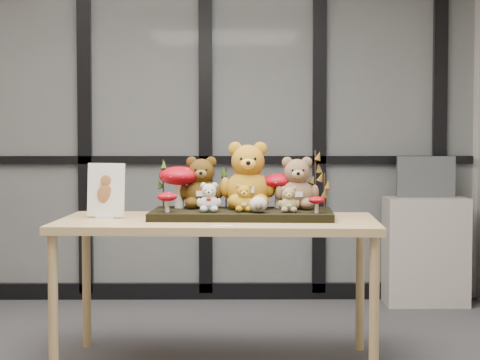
{
  "coord_description": "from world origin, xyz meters",
  "views": [
    {
      "loc": [
        0.66,
        -4.02,
        1.27
      ],
      "look_at": [
        0.69,
        0.57,
        1.01
      ],
      "focal_mm": 65.0,
      "sensor_mm": 36.0,
      "label": 1
    }
  ],
  "objects_px": {
    "monitor": "(426,177)",
    "mushroom_front_right": "(317,204)",
    "sign_holder": "(106,193)",
    "bear_white_bow": "(209,196)",
    "mushroom_back_left": "(179,185)",
    "diorama_tray": "(242,214)",
    "bear_pooh_yellow": "(248,172)",
    "bear_beige_small": "(289,198)",
    "mushroom_front_left": "(167,201)",
    "mushroom_back_right": "(279,189)",
    "cabinet": "(425,251)",
    "display_table": "(218,231)",
    "bear_tan_back": "(297,180)",
    "bear_small_yellow": "(244,196)",
    "bear_brown_medium": "(201,180)",
    "plush_cream_hedgehog": "(258,204)"
  },
  "relations": [
    {
      "from": "monitor",
      "to": "mushroom_front_right",
      "type": "bearing_deg",
      "value": -118.7
    },
    {
      "from": "mushroom_front_right",
      "to": "sign_holder",
      "type": "xyz_separation_m",
      "value": [
        -1.13,
        0.15,
        0.05
      ]
    },
    {
      "from": "bear_white_bow",
      "to": "mushroom_back_left",
      "type": "distance_m",
      "value": 0.29
    },
    {
      "from": "diorama_tray",
      "to": "bear_pooh_yellow",
      "type": "xyz_separation_m",
      "value": [
        0.03,
        0.12,
        0.22
      ]
    },
    {
      "from": "bear_beige_small",
      "to": "mushroom_front_left",
      "type": "height_order",
      "value": "bear_beige_small"
    },
    {
      "from": "bear_pooh_yellow",
      "to": "mushroom_back_left",
      "type": "height_order",
      "value": "bear_pooh_yellow"
    },
    {
      "from": "bear_beige_small",
      "to": "mushroom_back_right",
      "type": "bearing_deg",
      "value": 102.69
    },
    {
      "from": "mushroom_back_left",
      "to": "bear_pooh_yellow",
      "type": "bearing_deg",
      "value": -2.58
    },
    {
      "from": "mushroom_front_right",
      "to": "cabinet",
      "type": "xyz_separation_m",
      "value": [
        0.96,
        1.74,
        -0.49
      ]
    },
    {
      "from": "display_table",
      "to": "mushroom_back_right",
      "type": "relative_size",
      "value": 8.17
    },
    {
      "from": "display_table",
      "to": "cabinet",
      "type": "distance_m",
      "value": 2.24
    },
    {
      "from": "diorama_tray",
      "to": "mushroom_front_right",
      "type": "bearing_deg",
      "value": -18.35
    },
    {
      "from": "bear_white_bow",
      "to": "monitor",
      "type": "xyz_separation_m",
      "value": [
        1.53,
        1.7,
        0.01
      ]
    },
    {
      "from": "bear_tan_back",
      "to": "mushroom_back_left",
      "type": "height_order",
      "value": "bear_tan_back"
    },
    {
      "from": "bear_small_yellow",
      "to": "bear_white_bow",
      "type": "bearing_deg",
      "value": -175.41
    },
    {
      "from": "bear_white_bow",
      "to": "sign_holder",
      "type": "xyz_separation_m",
      "value": [
        -0.56,
        0.09,
        0.01
      ]
    },
    {
      "from": "diorama_tray",
      "to": "mushroom_front_right",
      "type": "distance_m",
      "value": 0.43
    },
    {
      "from": "bear_brown_medium",
      "to": "bear_tan_back",
      "type": "xyz_separation_m",
      "value": [
        0.53,
        -0.06,
        0.0
      ]
    },
    {
      "from": "mushroom_back_right",
      "to": "mushroom_front_left",
      "type": "bearing_deg",
      "value": -157.97
    },
    {
      "from": "display_table",
      "to": "bear_pooh_yellow",
      "type": "distance_m",
      "value": 0.39
    },
    {
      "from": "bear_tan_back",
      "to": "mushroom_front_right",
      "type": "distance_m",
      "value": 0.27
    },
    {
      "from": "mushroom_front_left",
      "to": "bear_small_yellow",
      "type": "bearing_deg",
      "value": 3.22
    },
    {
      "from": "display_table",
      "to": "bear_pooh_yellow",
      "type": "bearing_deg",
      "value": 50.12
    },
    {
      "from": "bear_white_bow",
      "to": "bear_beige_small",
      "type": "height_order",
      "value": "bear_white_bow"
    },
    {
      "from": "display_table",
      "to": "mushroom_back_right",
      "type": "bearing_deg",
      "value": 32.42
    },
    {
      "from": "bear_beige_small",
      "to": "mushroom_back_left",
      "type": "distance_m",
      "value": 0.65
    },
    {
      "from": "bear_white_bow",
      "to": "mushroom_front_left",
      "type": "height_order",
      "value": "bear_white_bow"
    },
    {
      "from": "sign_holder",
      "to": "cabinet",
      "type": "height_order",
      "value": "sign_holder"
    },
    {
      "from": "mushroom_front_right",
      "to": "monitor",
      "type": "relative_size",
      "value": 0.23
    },
    {
      "from": "bear_brown_medium",
      "to": "bear_white_bow",
      "type": "relative_size",
      "value": 1.83
    },
    {
      "from": "bear_brown_medium",
      "to": "cabinet",
      "type": "xyz_separation_m",
      "value": [
        1.58,
        1.45,
        -0.6
      ]
    },
    {
      "from": "plush_cream_hedgehog",
      "to": "mushroom_front_left",
      "type": "height_order",
      "value": "mushroom_front_left"
    },
    {
      "from": "bear_tan_back",
      "to": "bear_white_bow",
      "type": "relative_size",
      "value": 1.84
    },
    {
      "from": "bear_small_yellow",
      "to": "bear_beige_small",
      "type": "bearing_deg",
      "value": -3.03
    },
    {
      "from": "bear_small_yellow",
      "to": "mushroom_front_right",
      "type": "xyz_separation_m",
      "value": [
        0.38,
        -0.07,
        -0.03
      ]
    },
    {
      "from": "bear_small_yellow",
      "to": "monitor",
      "type": "xyz_separation_m",
      "value": [
        1.34,
        1.7,
        0.01
      ]
    },
    {
      "from": "mushroom_front_right",
      "to": "bear_small_yellow",
      "type": "bearing_deg",
      "value": 170.29
    },
    {
      "from": "sign_holder",
      "to": "mushroom_back_left",
      "type": "bearing_deg",
      "value": 32.21
    },
    {
      "from": "bear_pooh_yellow",
      "to": "bear_beige_small",
      "type": "distance_m",
      "value": 0.34
    },
    {
      "from": "bear_tan_back",
      "to": "monitor",
      "type": "relative_size",
      "value": 0.75
    },
    {
      "from": "mushroom_front_right",
      "to": "bear_white_bow",
      "type": "bearing_deg",
      "value": 173.94
    },
    {
      "from": "bear_pooh_yellow",
      "to": "cabinet",
      "type": "xyz_separation_m",
      "value": [
        1.32,
        1.47,
        -0.65
      ]
    },
    {
      "from": "diorama_tray",
      "to": "bear_white_bow",
      "type": "height_order",
      "value": "bear_white_bow"
    },
    {
      "from": "diorama_tray",
      "to": "cabinet",
      "type": "xyz_separation_m",
      "value": [
        1.36,
        1.59,
        -0.42
      ]
    },
    {
      "from": "display_table",
      "to": "bear_white_bow",
      "type": "xyz_separation_m",
      "value": [
        -0.04,
        -0.04,
        0.19
      ]
    },
    {
      "from": "plush_cream_hedgehog",
      "to": "sign_holder",
      "type": "bearing_deg",
      "value": 173.73
    },
    {
      "from": "bear_pooh_yellow",
      "to": "mushroom_back_left",
      "type": "xyz_separation_m",
      "value": [
        -0.38,
        0.02,
        -0.07
      ]
    },
    {
      "from": "bear_pooh_yellow",
      "to": "monitor",
      "type": "relative_size",
      "value": 0.96
    },
    {
      "from": "mushroom_back_right",
      "to": "mushroom_front_right",
      "type": "bearing_deg",
      "value": -57.04
    },
    {
      "from": "bear_brown_medium",
      "to": "bear_tan_back",
      "type": "relative_size",
      "value": 1.0
    }
  ]
}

